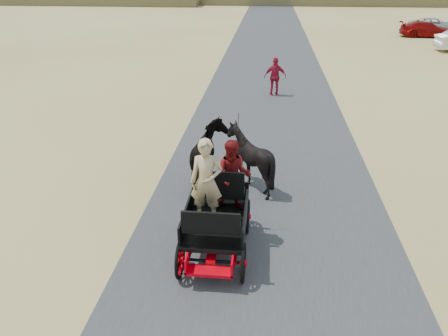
# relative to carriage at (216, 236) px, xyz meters

# --- Properties ---
(carriage) EXTENTS (1.30, 2.40, 0.72)m
(carriage) POSITION_rel_carriage_xyz_m (0.00, 0.00, 0.00)
(carriage) COLOR black
(carriage) RESTS_ON ground
(horse_left) EXTENTS (0.91, 2.01, 1.70)m
(horse_left) POSITION_rel_carriage_xyz_m (-0.55, 3.00, 0.49)
(horse_left) COLOR black
(horse_left) RESTS_ON ground
(horse_right) EXTENTS (1.37, 1.54, 1.70)m
(horse_right) POSITION_rel_carriage_xyz_m (0.55, 3.00, 0.49)
(horse_right) COLOR black
(horse_right) RESTS_ON ground
(driver_man) EXTENTS (0.66, 0.43, 1.80)m
(driver_man) POSITION_rel_carriage_xyz_m (-0.20, 0.05, 1.26)
(driver_man) COLOR tan
(driver_man) RESTS_ON carriage
(passenger_woman) EXTENTS (0.77, 0.60, 1.58)m
(passenger_woman) POSITION_rel_carriage_xyz_m (0.30, 0.60, 1.15)
(passenger_woman) COLOR #660C0F
(passenger_woman) RESTS_ON carriage
(pedestrian) EXTENTS (1.06, 0.55, 1.73)m
(pedestrian) POSITION_rel_carriage_xyz_m (1.28, 12.20, 0.50)
(pedestrian) COLOR maroon
(pedestrian) RESTS_ON ground
(car_c) EXTENTS (4.27, 1.96, 1.21)m
(car_c) POSITION_rel_carriage_xyz_m (13.65, 30.63, 0.24)
(car_c) COLOR maroon
(car_c) RESTS_ON ground
(car_d) EXTENTS (4.38, 2.15, 1.20)m
(car_d) POSITION_rel_carriage_xyz_m (15.15, 33.35, 0.24)
(car_d) COLOR #B2B2B7
(car_d) RESTS_ON ground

